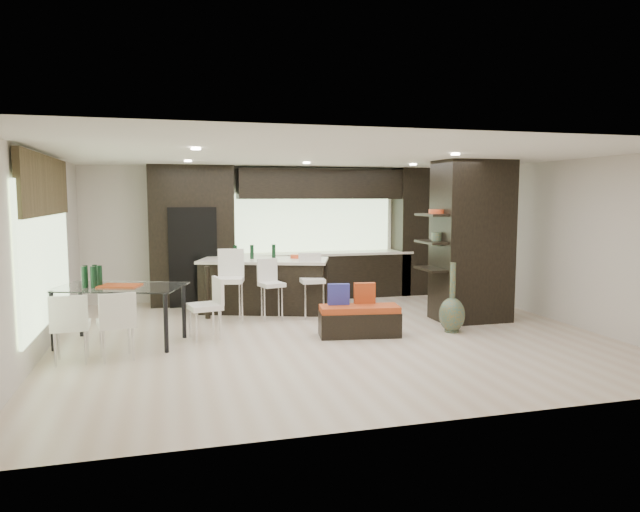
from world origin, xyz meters
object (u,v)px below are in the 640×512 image
object	(u,v)px
dining_table	(121,315)
chair_end	(205,311)
bench	(359,321)
kitchen_island	(264,285)
chair_far	(71,331)
floor_vase	(452,297)
stool_left	(230,293)
chair_near	(116,328)
stool_mid	(272,295)
stool_right	(312,292)

from	to	relation	value
dining_table	chair_end	bearing A→B (deg)	18.44
bench	dining_table	world-z (taller)	dining_table
kitchen_island	chair_far	bearing A→B (deg)	-119.17
bench	floor_vase	bearing A→B (deg)	3.58
stool_left	chair_near	bearing A→B (deg)	-119.90
bench	floor_vase	world-z (taller)	floor_vase
stool_mid	dining_table	bearing A→B (deg)	-172.62
stool_left	floor_vase	xyz separation A→B (m)	(3.26, -1.57, 0.05)
stool_right	chair_near	xyz separation A→B (m)	(-3.07, -1.81, -0.04)
stool_left	dining_table	size ratio (longest dim) A/B	0.57
stool_mid	chair_near	distance (m)	2.98
kitchen_island	chair_end	world-z (taller)	kitchen_island
kitchen_island	chair_far	xyz separation A→B (m)	(-2.91, -2.60, -0.07)
stool_mid	bench	distance (m)	1.83
dining_table	chair_end	world-z (taller)	same
stool_left	chair_far	xyz separation A→B (m)	(-2.20, -1.79, -0.08)
bench	chair_far	bearing A→B (deg)	-166.42
floor_vase	chair_far	size ratio (longest dim) A/B	1.32
chair_near	chair_far	xyz separation A→B (m)	(-0.54, 0.00, -0.00)
kitchen_island	bench	world-z (taller)	kitchen_island
chair_end	stool_right	bearing A→B (deg)	-74.07
stool_mid	stool_left	bearing A→B (deg)	166.53
stool_right	chair_near	world-z (taller)	stool_right
stool_left	chair_end	xyz separation A→B (m)	(-0.48, -1.00, -0.08)
kitchen_island	bench	xyz separation A→B (m)	(1.07, -2.26, -0.25)
dining_table	chair_near	world-z (taller)	dining_table
stool_left	bench	bearing A→B (deg)	-26.05
kitchen_island	chair_end	bearing A→B (deg)	-104.32
stool_mid	kitchen_island	bearing A→B (deg)	73.89
dining_table	chair_far	world-z (taller)	dining_table
chair_near	bench	bearing A→B (deg)	-5.89
stool_right	chair_end	xyz separation A→B (m)	(-1.90, -1.01, -0.03)
stool_left	dining_table	xyz separation A→B (m)	(-1.66, -1.00, -0.08)
floor_vase	chair_end	bearing A→B (deg)	171.25
kitchen_island	stool_right	distance (m)	1.07
stool_mid	stool_right	xyz separation A→B (m)	(0.71, -0.01, 0.03)
bench	chair_near	bearing A→B (deg)	-165.62
stool_left	stool_mid	size ratio (longest dim) A/B	1.18
bench	chair_far	distance (m)	4.00
stool_left	chair_near	xyz separation A→B (m)	(-1.66, -1.79, -0.08)
kitchen_island	stool_left	xyz separation A→B (m)	(-0.71, -0.81, 0.01)
bench	chair_near	xyz separation A→B (m)	(-3.44, -0.35, 0.18)
stool_left	floor_vase	world-z (taller)	floor_vase
floor_vase	chair_far	xyz separation A→B (m)	(-5.45, -0.22, -0.13)
stool_mid	chair_end	world-z (taller)	stool_mid
stool_mid	stool_right	world-z (taller)	stool_right
stool_right	chair_end	distance (m)	2.15
stool_left	bench	xyz separation A→B (m)	(1.78, -1.44, -0.26)
bench	floor_vase	distance (m)	1.51
stool_right	chair_far	distance (m)	4.04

